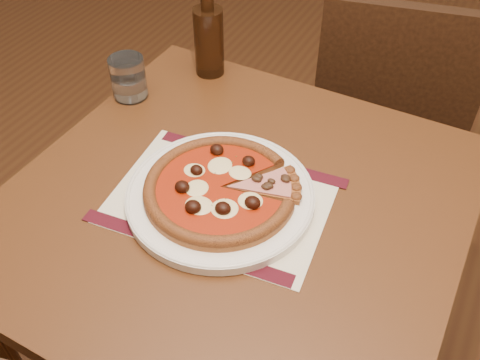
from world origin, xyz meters
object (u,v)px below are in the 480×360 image
object	(u,v)px
table	(235,234)
bottle	(209,38)
chair_far	(388,111)
water_glass	(128,78)
pizza	(220,188)
plate	(220,196)

from	to	relation	value
table	bottle	xyz separation A→B (m)	(-0.25, 0.34, 0.19)
chair_far	water_glass	distance (m)	0.79
pizza	bottle	distance (m)	0.43
chair_far	bottle	distance (m)	0.63
table	plate	size ratio (longest dim) A/B	2.38
pizza	bottle	xyz separation A→B (m)	(-0.23, 0.36, 0.06)
chair_far	pizza	xyz separation A→B (m)	(-0.14, -0.74, 0.28)
pizza	water_glass	size ratio (longest dim) A/B	2.92
chair_far	pizza	size ratio (longest dim) A/B	3.22
table	pizza	world-z (taller)	pizza
pizza	bottle	world-z (taller)	bottle
water_glass	bottle	xyz separation A→B (m)	(0.11, 0.17, 0.04)
water_glass	bottle	world-z (taller)	bottle
table	water_glass	bearing A→B (deg)	153.84
plate	pizza	bearing A→B (deg)	-146.65
bottle	water_glass	bearing A→B (deg)	-123.55
table	chair_far	world-z (taller)	chair_far
pizza	water_glass	world-z (taller)	water_glass
bottle	pizza	bearing A→B (deg)	-57.69
plate	chair_far	bearing A→B (deg)	79.15
table	bottle	distance (m)	0.46
plate	water_glass	bearing A→B (deg)	150.43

